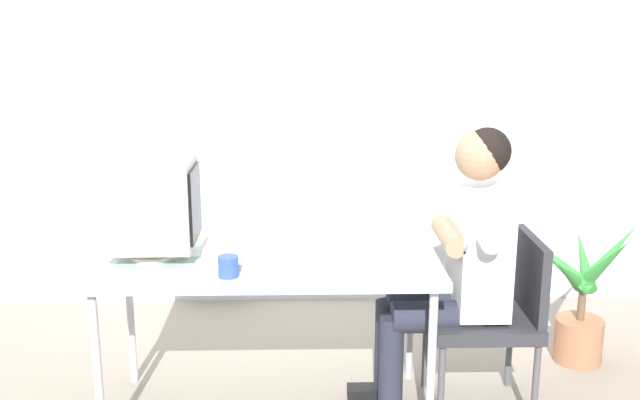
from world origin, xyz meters
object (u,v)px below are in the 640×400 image
Objects in this scene: keyboard at (222,251)px; crt_monitor at (152,204)px; person_seated at (457,259)px; desk at (267,267)px; potted_plant at (581,302)px; desk_mug at (228,266)px; office_chair at (494,310)px.

crt_monitor is at bearing -174.74° from keyboard.
person_seated is at bearing -1.13° from keyboard.
desk is 1.93× the size of potted_plant.
office_chair is at bearing 12.72° from desk_mug.
potted_plant is at bearing 31.42° from person_seated.
crt_monitor reaches higher than office_chair.
person_seated reaches higher than desk_mug.
crt_monitor is at bearing 179.55° from desk.
person_seated is at bearing 0.26° from crt_monitor.
keyboard is 0.55× the size of office_chair.
keyboard is 4.90× the size of desk_mug.
person_seated is (1.32, 0.01, -0.26)m from crt_monitor.
potted_plant is (2.07, 0.47, -0.65)m from crt_monitor.
desk_mug is at bearing -119.56° from desk.
crt_monitor reaches higher than potted_plant.
person_seated is 14.14× the size of desk_mug.
potted_plant is (1.79, 0.44, -0.43)m from keyboard.
crt_monitor is 4.65× the size of desk_mug.
office_chair is at bearing 0.56° from desk.
crt_monitor is 2.22m from potted_plant.
office_chair is at bearing -0.97° from keyboard.
person_seated is at bearing 14.94° from desk_mug.
potted_plant is at bearing 22.62° from desk_mug.
desk is 0.56m from crt_monitor.
potted_plant is (0.75, 0.46, -0.39)m from person_seated.
desk_mug reaches higher than keyboard.
keyboard is at bearing -166.15° from potted_plant.
crt_monitor is 0.52× the size of office_chair.
person_seated is at bearing 0.68° from desk.
office_chair is 0.30m from person_seated.
office_chair is at bearing -0.00° from person_seated.
keyboard is 1.89m from potted_plant.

